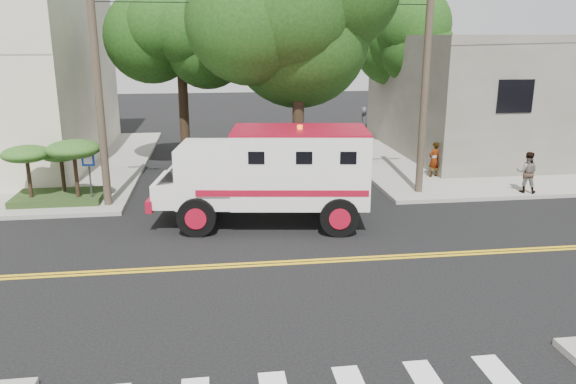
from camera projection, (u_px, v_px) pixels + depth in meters
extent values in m
plane|color=black|center=(280.00, 263.00, 15.57)|extent=(100.00, 100.00, 0.00)
cube|color=gray|center=(498.00, 152.00, 30.20)|extent=(17.00, 17.00, 0.15)
cube|color=#5E5C51|center=(526.00, 93.00, 30.05)|extent=(14.00, 12.00, 6.00)
cylinder|color=#382D23|center=(98.00, 84.00, 19.37)|extent=(0.28, 0.28, 9.00)
cylinder|color=#382D23|center=(425.00, 80.00, 21.11)|extent=(0.28, 0.28, 9.00)
cylinder|color=black|center=(298.00, 108.00, 21.04)|extent=(0.44, 0.44, 7.00)
sphere|color=#10360E|center=(299.00, 10.00, 20.10)|extent=(5.32, 5.32, 5.32)
cylinder|color=black|center=(184.00, 110.00, 25.89)|extent=(0.44, 0.44, 5.60)
sphere|color=#10360E|center=(181.00, 48.00, 25.15)|extent=(3.92, 3.92, 3.92)
sphere|color=#10360E|center=(199.00, 38.00, 24.61)|extent=(3.36, 3.36, 3.36)
cylinder|color=black|center=(397.00, 94.00, 31.16)|extent=(0.44, 0.44, 5.95)
sphere|color=#10360E|center=(399.00, 39.00, 30.36)|extent=(4.20, 4.20, 4.20)
sphere|color=#10360E|center=(420.00, 30.00, 29.79)|extent=(3.60, 3.60, 3.60)
cylinder|color=#3F3F42|center=(363.00, 155.00, 20.93)|extent=(0.12, 0.12, 3.60)
imported|color=#3F3F42|center=(364.00, 119.00, 20.57)|extent=(0.15, 0.18, 0.90)
cylinder|color=#3F3F42|center=(90.00, 181.00, 20.42)|extent=(0.06, 0.06, 2.00)
cube|color=#0C33A5|center=(88.00, 160.00, 20.15)|extent=(0.45, 0.03, 0.45)
cube|color=#1E3314|center=(60.00, 197.00, 21.02)|extent=(3.20, 2.00, 0.24)
cylinder|color=black|center=(29.00, 177.00, 20.38)|extent=(0.14, 0.14, 1.52)
ellipsoid|color=#194314|center=(26.00, 154.00, 20.15)|extent=(1.73, 1.73, 0.60)
cylinder|color=black|center=(63.00, 174.00, 21.20)|extent=(0.14, 0.14, 1.36)
ellipsoid|color=#194314|center=(61.00, 154.00, 21.00)|extent=(1.55, 1.55, 0.54)
cylinder|color=black|center=(76.00, 175.00, 20.39)|extent=(0.14, 0.14, 1.68)
ellipsoid|color=#194314|center=(74.00, 149.00, 20.14)|extent=(1.91, 1.91, 0.66)
cube|color=white|center=(300.00, 166.00, 18.41)|extent=(4.67, 3.15, 2.35)
cube|color=white|center=(208.00, 173.00, 18.48)|extent=(2.11, 2.68, 1.90)
cube|color=black|center=(181.00, 158.00, 18.35)|extent=(0.33, 1.89, 0.78)
cube|color=white|center=(173.00, 189.00, 18.63)|extent=(1.30, 2.35, 0.78)
cube|color=maroon|center=(157.00, 197.00, 18.71)|extent=(0.53, 2.41, 0.39)
cube|color=maroon|center=(300.00, 130.00, 18.09)|extent=(4.67, 3.15, 0.07)
cylinder|color=black|center=(197.00, 217.00, 17.57)|extent=(1.27, 0.52, 1.23)
cylinder|color=black|center=(208.00, 195.00, 19.99)|extent=(1.27, 0.52, 1.23)
cylinder|color=black|center=(339.00, 217.00, 17.56)|extent=(1.27, 0.52, 1.23)
cylinder|color=black|center=(333.00, 195.00, 19.98)|extent=(1.27, 0.52, 1.23)
imported|color=gray|center=(434.00, 160.00, 24.38)|extent=(0.65, 0.54, 1.54)
imported|color=gray|center=(527.00, 172.00, 21.92)|extent=(0.98, 0.91, 1.62)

